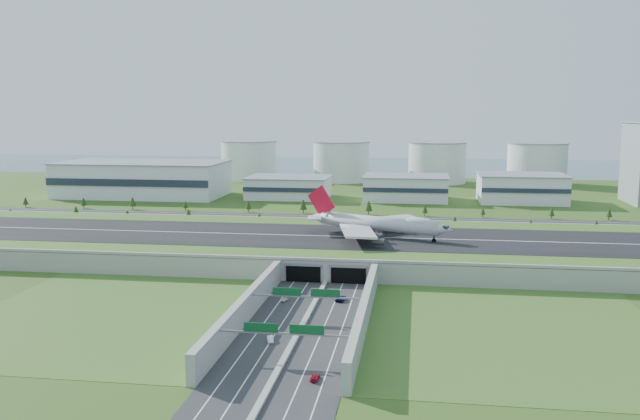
# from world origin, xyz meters

# --- Properties ---
(ground) EXTENTS (1200.00, 1200.00, 0.00)m
(ground) POSITION_xyz_m (0.00, 0.00, 0.00)
(ground) COLOR #244816
(ground) RESTS_ON ground
(airfield_deck) EXTENTS (520.00, 100.00, 9.20)m
(airfield_deck) POSITION_xyz_m (0.00, -0.09, 4.12)
(airfield_deck) COLOR gray
(airfield_deck) RESTS_ON ground
(underpass_road) EXTENTS (38.80, 120.40, 8.00)m
(underpass_road) POSITION_xyz_m (0.00, -99.42, 3.43)
(underpass_road) COLOR #28282B
(underpass_road) RESTS_ON ground
(sign_gantry_near) EXTENTS (38.70, 0.70, 9.80)m
(sign_gantry_near) POSITION_xyz_m (0.00, -95.04, 6.95)
(sign_gantry_near) COLOR gray
(sign_gantry_near) RESTS_ON ground
(sign_gantry_far) EXTENTS (38.70, 0.70, 9.80)m
(sign_gantry_far) POSITION_xyz_m (0.00, -130.04, 6.95)
(sign_gantry_far) COLOR gray
(sign_gantry_far) RESTS_ON ground
(north_expressway) EXTENTS (560.00, 36.00, 0.12)m
(north_expressway) POSITION_xyz_m (0.00, 95.00, 0.06)
(north_expressway) COLOR #28282B
(north_expressway) RESTS_ON ground
(tree_row) EXTENTS (503.99, 48.67, 8.43)m
(tree_row) POSITION_xyz_m (23.93, 95.95, 4.67)
(tree_row) COLOR #3D2819
(tree_row) RESTS_ON ground
(hangar_west) EXTENTS (120.00, 60.00, 25.00)m
(hangar_west) POSITION_xyz_m (-170.00, 185.00, 12.50)
(hangar_west) COLOR silver
(hangar_west) RESTS_ON ground
(hangar_mid_a) EXTENTS (58.00, 42.00, 15.00)m
(hangar_mid_a) POSITION_xyz_m (-60.00, 190.00, 7.50)
(hangar_mid_a) COLOR silver
(hangar_mid_a) RESTS_ON ground
(hangar_mid_b) EXTENTS (58.00, 42.00, 17.00)m
(hangar_mid_b) POSITION_xyz_m (25.00, 190.00, 8.50)
(hangar_mid_b) COLOR silver
(hangar_mid_b) RESTS_ON ground
(hangar_mid_c) EXTENTS (58.00, 42.00, 19.00)m
(hangar_mid_c) POSITION_xyz_m (105.00, 190.00, 9.50)
(hangar_mid_c) COLOR silver
(hangar_mid_c) RESTS_ON ground
(fuel_tank_a) EXTENTS (50.00, 50.00, 35.00)m
(fuel_tank_a) POSITION_xyz_m (-120.00, 310.00, 17.50)
(fuel_tank_a) COLOR silver
(fuel_tank_a) RESTS_ON ground
(fuel_tank_b) EXTENTS (50.00, 50.00, 35.00)m
(fuel_tank_b) POSITION_xyz_m (-35.00, 310.00, 17.50)
(fuel_tank_b) COLOR silver
(fuel_tank_b) RESTS_ON ground
(fuel_tank_c) EXTENTS (50.00, 50.00, 35.00)m
(fuel_tank_c) POSITION_xyz_m (50.00, 310.00, 17.50)
(fuel_tank_c) COLOR silver
(fuel_tank_c) RESTS_ON ground
(fuel_tank_d) EXTENTS (50.00, 50.00, 35.00)m
(fuel_tank_d) POSITION_xyz_m (135.00, 310.00, 17.50)
(fuel_tank_d) COLOR silver
(fuel_tank_d) RESTS_ON ground
(bay_water) EXTENTS (1200.00, 260.00, 0.06)m
(bay_water) POSITION_xyz_m (0.00, 480.00, 0.03)
(bay_water) COLOR #38586C
(bay_water) RESTS_ON ground
(boeing_747) EXTENTS (66.81, 61.98, 21.69)m
(boeing_747) POSITION_xyz_m (15.95, 2.49, 14.14)
(boeing_747) COLOR silver
(boeing_747) RESTS_ON airfield_deck
(car_0) EXTENTS (2.77, 4.20, 1.33)m
(car_0) POSITION_xyz_m (-10.20, -77.05, 0.78)
(car_0) COLOR silver
(car_0) RESTS_ON ground
(car_1) EXTENTS (2.89, 4.87, 1.52)m
(car_1) POSITION_xyz_m (-6.59, -116.79, 0.88)
(car_1) COLOR white
(car_1) RESTS_ON ground
(car_2) EXTENTS (3.46, 6.38, 1.70)m
(car_2) POSITION_xyz_m (8.22, -73.41, 0.97)
(car_2) COLOR #0D0E44
(car_2) RESTS_ON ground
(car_3) EXTENTS (2.20, 4.75, 1.34)m
(car_3) POSITION_xyz_m (9.82, -141.59, 0.79)
(car_3) COLOR maroon
(car_3) RESTS_ON ground
(car_4) EXTENTS (4.81, 2.33, 1.58)m
(car_4) POSITION_xyz_m (-163.95, 89.03, 0.91)
(car_4) COLOR #4F5054
(car_4) RESTS_ON ground
(car_5) EXTENTS (5.13, 3.53, 1.60)m
(car_5) POSITION_xyz_m (26.91, 103.97, 0.92)
(car_5) COLOR black
(car_5) RESTS_ON ground
(car_7) EXTENTS (4.99, 2.84, 1.36)m
(car_7) POSITION_xyz_m (-3.48, 100.72, 0.80)
(car_7) COLOR white
(car_7) RESTS_ON ground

